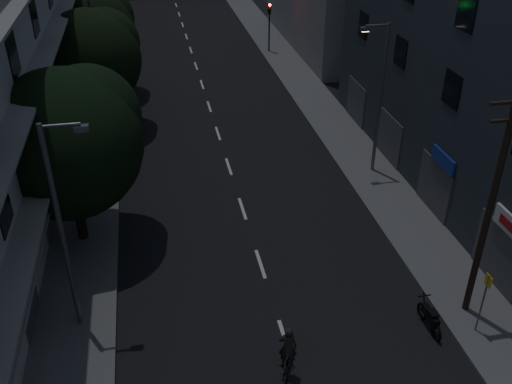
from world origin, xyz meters
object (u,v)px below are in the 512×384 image
object	(u,v)px
bus_stop_sign	(485,293)
cyclist	(287,359)
utility_pole	(491,204)
motorcycle	(430,318)

from	to	relation	value
bus_stop_sign	cyclist	xyz separation A→B (m)	(-7.21, -0.54, -1.18)
utility_pole	bus_stop_sign	distance (m)	3.19
bus_stop_sign	motorcycle	size ratio (longest dim) A/B	1.39
utility_pole	cyclist	world-z (taller)	utility_pole
bus_stop_sign	cyclist	bearing A→B (deg)	-175.68
utility_pole	bus_stop_sign	size ratio (longest dim) A/B	3.56
utility_pole	cyclist	bearing A→B (deg)	-167.24
utility_pole	bus_stop_sign	xyz separation A→B (m)	(-0.22, -1.14, -2.98)
cyclist	motorcycle	bearing A→B (deg)	29.74
utility_pole	cyclist	xyz separation A→B (m)	(-7.43, -1.68, -4.16)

